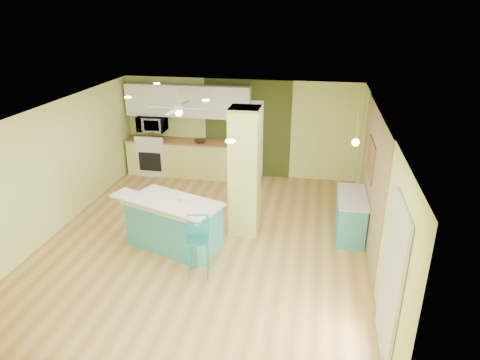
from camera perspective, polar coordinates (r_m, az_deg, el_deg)
name	(u,v)px	position (r m, az deg, el deg)	size (l,w,h in m)	color
floor	(207,240)	(8.34, -4.46, -7.96)	(6.00, 7.00, 0.01)	#A27838
ceiling	(202,112)	(7.40, -5.04, 9.06)	(6.00, 7.00, 0.01)	white
wall_back	(240,128)	(11.02, -0.02, 6.88)	(6.00, 0.01, 2.50)	#D1DE77
wall_front	(120,302)	(4.93, -15.65, -15.44)	(6.00, 0.01, 2.50)	#D1DE77
wall_left	(54,169)	(9.02, -23.52, 1.36)	(0.01, 7.00, 2.50)	#D1DE77
wall_right	(376,192)	(7.61, 17.68, -1.54)	(0.01, 7.00, 2.50)	#D1DE77
wood_panel	(372,179)	(8.16, 17.13, 0.15)	(0.02, 3.40, 2.50)	olive
olive_accent	(247,129)	(10.97, 1.00, 6.81)	(2.20, 0.02, 2.50)	#3B451B
interior_door	(247,139)	(11.02, 0.96, 5.52)	(0.82, 0.05, 2.00)	white
french_door	(391,282)	(5.70, 19.52, -12.67)	(0.04, 1.08, 2.10)	silver
column	(245,172)	(8.10, 0.62, 1.04)	(0.55, 0.55, 2.50)	#B2C45A
kitchen_run	(189,158)	(11.28, -6.82, 2.93)	(3.25, 0.63, 0.94)	#E0D975
stove	(154,156)	(11.58, -11.34, 3.11)	(0.76, 0.66, 1.08)	silver
upper_cabinets	(188,101)	(10.99, -6.99, 10.43)	(3.20, 0.34, 0.80)	white
microwave	(152,124)	(11.33, -11.66, 7.38)	(0.70, 0.48, 0.39)	silver
ceiling_fan	(179,108)	(9.67, -8.19, 9.50)	(1.41, 1.41, 0.61)	silver
pendant_lamp	(356,142)	(8.06, 15.16, 4.90)	(0.14, 0.14, 0.69)	white
wall_decor	(371,160)	(8.24, 17.08, 2.61)	(0.03, 0.90, 0.70)	brown
peninsula	(173,223)	(7.97, -8.88, -5.72)	(2.08, 1.60, 1.05)	teal
bar_stool	(198,236)	(7.03, -5.57, -7.48)	(0.41, 0.41, 1.06)	teal
side_counter	(350,215)	(8.59, 14.51, -4.54)	(0.54, 1.28, 0.82)	teal
fruit_bowl	(200,141)	(10.94, -5.36, 5.18)	(0.31, 0.31, 0.08)	#3C2618
canister	(182,201)	(7.59, -7.69, -2.84)	(0.14, 0.14, 0.17)	yellow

